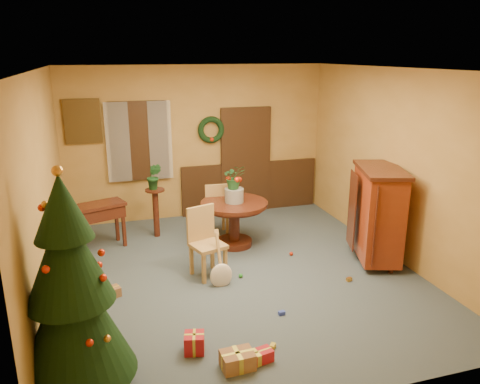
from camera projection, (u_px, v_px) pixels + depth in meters
name	position (u px, v px, depth m)	size (l,w,h in m)	color
room_envelope	(209.00, 160.00, 9.05)	(5.50, 5.50, 5.50)	#35424D
dining_table	(234.00, 215.00, 7.71)	(1.11, 1.11, 0.76)	black
urn	(234.00, 195.00, 7.61)	(0.31, 0.31, 0.23)	slate
centerpiece_plant	(234.00, 177.00, 7.52)	(0.35, 0.31, 0.39)	#1E4C23
chair_near	(205.00, 239.00, 6.70)	(0.55, 0.55, 1.01)	#A57942
chair_far	(216.00, 207.00, 8.13)	(0.45, 0.45, 0.97)	#A57942
guitar	(221.00, 261.00, 6.39)	(0.31, 0.15, 0.74)	#F1E0C9
plant_stand	(156.00, 207.00, 8.10)	(0.33, 0.33, 0.86)	black
stand_plant	(154.00, 176.00, 7.94)	(0.25, 0.20, 0.46)	#19471E
christmas_tree	(71.00, 291.00, 4.19)	(1.07, 1.07, 2.21)	#382111
writing_desk	(98.00, 215.00, 7.57)	(0.96, 0.69, 0.77)	black
sideboard	(378.00, 212.00, 7.07)	(0.94, 1.28, 1.48)	#59200A
gift_a	(238.00, 360.00, 4.78)	(0.34, 0.26, 0.18)	brown
gift_b	(194.00, 343.00, 5.03)	(0.25, 0.25, 0.21)	#A7161E
gift_c	(111.00, 292.00, 6.18)	(0.28, 0.23, 0.13)	brown
gift_d	(256.00, 358.00, 4.85)	(0.38, 0.22, 0.13)	#A7161E
toy_a	(282.00, 313.00, 5.76)	(0.08, 0.05, 0.05)	#293DB4
toy_b	(241.00, 276.00, 6.71)	(0.06, 0.06, 0.06)	#258A28
toy_c	(273.00, 346.00, 5.11)	(0.08, 0.05, 0.05)	gold
toy_d	(291.00, 254.00, 7.44)	(0.06, 0.06, 0.06)	red
toy_e	(349.00, 279.00, 6.61)	(0.08, 0.05, 0.05)	gold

